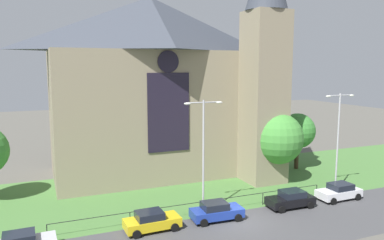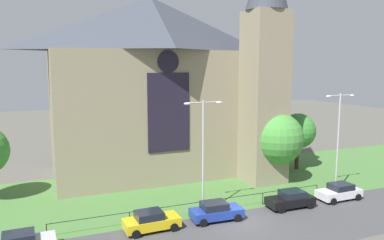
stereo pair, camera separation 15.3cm
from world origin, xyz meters
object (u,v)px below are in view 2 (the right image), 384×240
at_px(tree_right_far, 298,131).
at_px(parked_car_blue, 216,211).
at_px(church_building, 160,85).
at_px(parked_car_white, 339,192).
at_px(streetlamp_near, 203,144).
at_px(tree_right_near, 278,139).
at_px(parked_car_black, 291,199).
at_px(parked_car_yellow, 151,221).
at_px(streetlamp_far, 338,132).

distance_m(tree_right_far, parked_car_blue, 19.43).
height_order(church_building, parked_car_white, church_building).
distance_m(streetlamp_near, parked_car_white, 14.34).
relative_size(tree_right_near, parked_car_white, 1.78).
bearing_deg(parked_car_black, parked_car_yellow, 1.30).
relative_size(streetlamp_near, parked_car_black, 2.27).
bearing_deg(streetlamp_near, tree_right_far, 28.82).
distance_m(parked_car_yellow, parked_car_white, 18.12).
relative_size(streetlamp_far, parked_car_yellow, 2.31).
relative_size(tree_right_far, parked_car_blue, 1.58).
height_order(streetlamp_near, parked_car_yellow, streetlamp_near).
height_order(tree_right_far, parked_car_blue, tree_right_far).
bearing_deg(streetlamp_near, tree_right_near, 25.51).
height_order(tree_right_near, parked_car_black, tree_right_near).
xyz_separation_m(streetlamp_near, parked_car_black, (7.83, -1.36, -5.26)).
bearing_deg(parked_car_black, parked_car_white, -178.89).
height_order(parked_car_blue, parked_car_white, same).
distance_m(tree_right_far, parked_car_white, 11.59).
bearing_deg(parked_car_black, streetlamp_far, -166.24).
bearing_deg(parked_car_blue, tree_right_far, 36.10).
distance_m(streetlamp_far, parked_car_blue, 14.67).
relative_size(tree_right_far, streetlamp_near, 0.70).
xyz_separation_m(tree_right_far, tree_right_near, (-5.59, -3.87, 0.17)).
relative_size(church_building, parked_car_black, 6.12).
xyz_separation_m(streetlamp_near, parked_car_yellow, (-4.85, -1.32, -5.26)).
height_order(tree_right_far, tree_right_near, tree_right_near).
bearing_deg(parked_car_blue, church_building, 92.42).
bearing_deg(streetlamp_near, streetlamp_far, 0.00).
relative_size(streetlamp_near, parked_car_white, 2.29).
height_order(church_building, tree_right_far, church_building).
bearing_deg(parked_car_yellow, parked_car_black, -1.87).
height_order(parked_car_yellow, parked_car_blue, same).
distance_m(church_building, parked_car_yellow, 18.68).
bearing_deg(church_building, tree_right_far, -16.66).
bearing_deg(parked_car_black, streetlamp_near, -8.38).
distance_m(streetlamp_near, streetlamp_far, 14.11).
xyz_separation_m(church_building, parked_car_white, (12.63, -15.19, -9.53)).
relative_size(tree_right_far, parked_car_yellow, 1.59).
xyz_separation_m(tree_right_far, streetlamp_near, (-16.45, -9.05, 1.39)).
height_order(streetlamp_near, parked_car_white, streetlamp_near).
height_order(parked_car_black, parked_car_white, same).
xyz_separation_m(parked_car_yellow, parked_car_blue, (5.39, -0.08, 0.00)).
bearing_deg(parked_car_black, church_building, -63.09).
xyz_separation_m(parked_car_black, parked_car_white, (5.44, -0.04, 0.00)).
xyz_separation_m(streetlamp_far, parked_car_black, (-6.29, -1.36, -5.35)).
bearing_deg(parked_car_blue, parked_car_white, 2.81).
bearing_deg(parked_car_blue, streetlamp_near, 113.57).
distance_m(tree_right_near, parked_car_white, 8.09).
distance_m(parked_car_blue, parked_car_black, 7.29).
relative_size(church_building, parked_car_white, 6.16).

